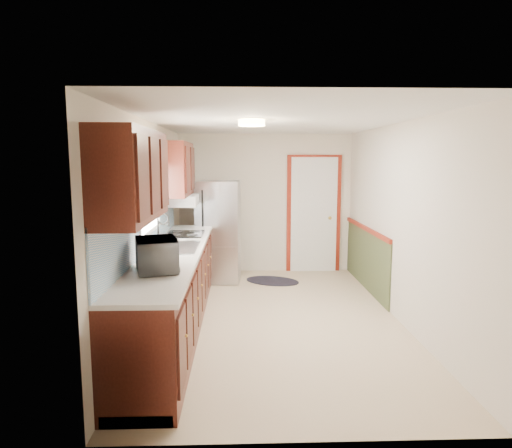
{
  "coord_description": "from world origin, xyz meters",
  "views": [
    {
      "loc": [
        -0.43,
        -5.42,
        1.95
      ],
      "look_at": [
        -0.23,
        0.27,
        1.15
      ],
      "focal_mm": 32.0,
      "sensor_mm": 36.0,
      "label": 1
    }
  ],
  "objects": [
    {
      "name": "microwave",
      "position": [
        -1.2,
        -1.28,
        1.12
      ],
      "size": [
        0.43,
        0.59,
        0.36
      ],
      "primitive_type": "imported",
      "rotation": [
        0.0,
        0.0,
        1.84
      ],
      "color": "white",
      "rests_on": "kitchen_run"
    },
    {
      "name": "kitchen_run",
      "position": [
        -1.24,
        -0.29,
        0.81
      ],
      "size": [
        0.63,
        4.0,
        2.2
      ],
      "color": "#3A130D",
      "rests_on": "ground"
    },
    {
      "name": "cooktop",
      "position": [
        -1.19,
        0.75,
        0.95
      ],
      "size": [
        0.49,
        0.59,
        0.02
      ],
      "primitive_type": "cube",
      "color": "black",
      "rests_on": "kitchen_run"
    },
    {
      "name": "room_shell",
      "position": [
        0.0,
        0.0,
        1.2
      ],
      "size": [
        3.2,
        5.2,
        2.52
      ],
      "color": "#C3AC89",
      "rests_on": "ground"
    },
    {
      "name": "back_wall_trim",
      "position": [
        0.99,
        2.21,
        0.89
      ],
      "size": [
        1.12,
        2.3,
        2.08
      ],
      "color": "maroon",
      "rests_on": "ground"
    },
    {
      "name": "refrigerator",
      "position": [
        -0.79,
        1.86,
        0.81
      ],
      "size": [
        0.72,
        0.7,
        1.62
      ],
      "rotation": [
        0.0,
        0.0,
        -0.06
      ],
      "color": "#B7B7BC",
      "rests_on": "ground"
    },
    {
      "name": "ceiling_fixture",
      "position": [
        -0.3,
        -0.2,
        2.36
      ],
      "size": [
        0.3,
        0.3,
        0.06
      ],
      "primitive_type": "cylinder",
      "color": "#FFD88C",
      "rests_on": "room_shell"
    },
    {
      "name": "rug",
      "position": [
        0.08,
        1.76,
        0.01
      ],
      "size": [
        1.03,
        0.87,
        0.01
      ],
      "primitive_type": "ellipsoid",
      "rotation": [
        0.0,
        0.0,
        -0.42
      ],
      "color": "black",
      "rests_on": "ground"
    }
  ]
}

